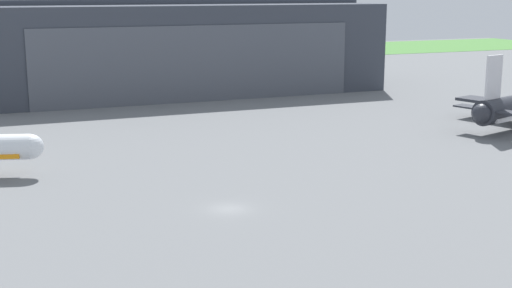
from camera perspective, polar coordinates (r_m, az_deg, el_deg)
ground_plane at (r=82.02m, az=-2.18°, el=-5.22°), size 440.00×440.00×0.00m
grass_field_strip at (r=262.80m, az=-16.37°, el=6.49°), size 440.00×56.00×0.08m
maintenance_hangar at (r=176.38m, az=-6.51°, el=7.71°), size 95.59×38.75×22.21m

